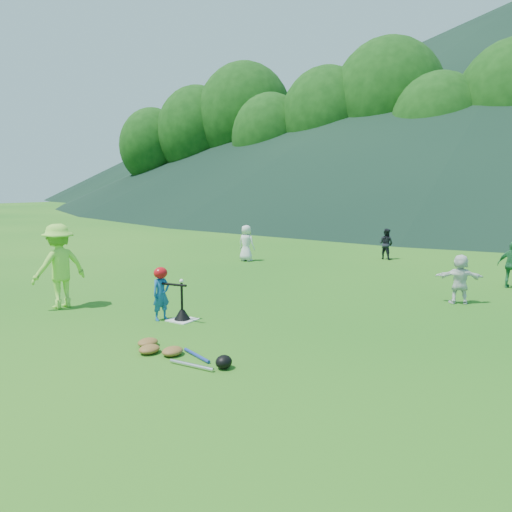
{
  "coord_description": "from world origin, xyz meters",
  "views": [
    {
      "loc": [
        6.0,
        -6.75,
        2.48
      ],
      "look_at": [
        0.0,
        2.5,
        0.9
      ],
      "focal_mm": 35.0,
      "sensor_mm": 36.0,
      "label": 1
    }
  ],
  "objects": [
    {
      "name": "batter_gear",
      "position": [
        -0.32,
        -0.18,
        0.87
      ],
      "size": [
        0.73,
        0.26,
        0.32
      ],
      "color": "#BB0C12",
      "rests_on": "ground"
    },
    {
      "name": "fielder_c",
      "position": [
        4.74,
        6.53,
        0.57
      ],
      "size": [
        0.69,
        0.34,
        1.13
      ],
      "primitive_type": "imported",
      "rotation": [
        0.0,
        0.0,
        3.04
      ],
      "color": "#237541",
      "rests_on": "ground"
    },
    {
      "name": "equipment_pile",
      "position": [
        1.15,
        -1.54,
        0.07
      ],
      "size": [
        1.8,
        0.56,
        0.19
      ],
      "color": "olive",
      "rests_on": "ground"
    },
    {
      "name": "adult_coach",
      "position": [
        -2.73,
        -0.59,
        0.85
      ],
      "size": [
        0.8,
        1.19,
        1.71
      ],
      "primitive_type": "imported",
      "rotation": [
        0.0,
        0.0,
        -1.73
      ],
      "color": "#94E743",
      "rests_on": "ground"
    },
    {
      "name": "outfield_fence",
      "position": [
        0.0,
        28.0,
        0.7
      ],
      "size": [
        70.07,
        0.08,
        1.33
      ],
      "color": "gray",
      "rests_on": "ground"
    },
    {
      "name": "tree_line",
      "position": [
        0.2,
        33.83,
        8.21
      ],
      "size": [
        70.04,
        11.4,
        14.82
      ],
      "color": "#382314",
      "rests_on": "ground"
    },
    {
      "name": "ground",
      "position": [
        0.0,
        0.0,
        0.0
      ],
      "size": [
        120.0,
        120.0,
        0.0
      ],
      "primitive_type": "plane",
      "color": "#185F15",
      "rests_on": "ground"
    },
    {
      "name": "fielder_b",
      "position": [
        0.64,
        9.53,
        0.52
      ],
      "size": [
        0.57,
        0.49,
        1.03
      ],
      "primitive_type": "imported",
      "rotation": [
        0.0,
        0.0,
        2.93
      ],
      "color": "black",
      "rests_on": "ground"
    },
    {
      "name": "baseball",
      "position": [
        0.0,
        0.0,
        0.74
      ],
      "size": [
        0.08,
        0.08,
        0.08
      ],
      "primitive_type": "sphere",
      "color": "white",
      "rests_on": "batting_tee"
    },
    {
      "name": "distant_hills",
      "position": [
        -7.63,
        81.81,
        14.98
      ],
      "size": [
        155.0,
        140.0,
        32.0
      ],
      "color": "black",
      "rests_on": "ground"
    },
    {
      "name": "batter_child",
      "position": [
        -0.34,
        -0.18,
        0.48
      ],
      "size": [
        0.31,
        0.4,
        0.96
      ],
      "primitive_type": "imported",
      "rotation": [
        0.0,
        0.0,
        1.33
      ],
      "color": "#155390",
      "rests_on": "ground"
    },
    {
      "name": "fielder_d",
      "position": [
        4.0,
        4.19,
        0.52
      ],
      "size": [
        1.01,
        0.68,
        1.05
      ],
      "primitive_type": "imported",
      "rotation": [
        0.0,
        0.0,
        3.56
      ],
      "color": "white",
      "rests_on": "ground"
    },
    {
      "name": "home_plate",
      "position": [
        0.0,
        0.0,
        0.01
      ],
      "size": [
        0.45,
        0.45,
        0.02
      ],
      "primitive_type": "cube",
      "color": "silver",
      "rests_on": "ground"
    },
    {
      "name": "fielder_a",
      "position": [
        -3.07,
        6.66,
        0.59
      ],
      "size": [
        0.58,
        0.38,
        1.18
      ],
      "primitive_type": "imported",
      "rotation": [
        0.0,
        0.0,
        3.14
      ],
      "color": "silver",
      "rests_on": "ground"
    },
    {
      "name": "batting_tee",
      "position": [
        0.0,
        0.0,
        0.13
      ],
      "size": [
        0.3,
        0.3,
        0.68
      ],
      "color": "black",
      "rests_on": "home_plate"
    }
  ]
}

